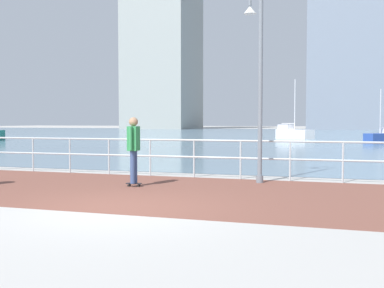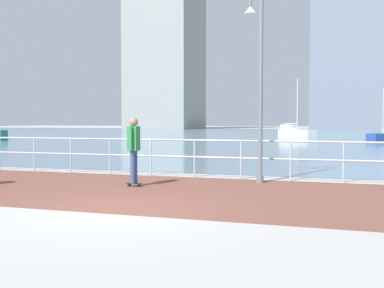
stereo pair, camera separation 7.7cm
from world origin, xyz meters
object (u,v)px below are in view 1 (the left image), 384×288
lamppost (257,70)px  skateboarder (134,145)px  sailboat_navy (293,133)px  sailboat_gray (381,136)px

lamppost → skateboarder: size_ratio=3.14×
skateboarder → sailboat_navy: (1.18, 34.45, -0.52)m
lamppost → sailboat_navy: (-1.68, 32.65, -2.53)m
sailboat_navy → sailboat_gray: sailboat_navy is taller
skateboarder → sailboat_navy: sailboat_navy is taller
lamppost → sailboat_navy: bearing=92.9°
lamppost → sailboat_gray: size_ratio=1.27×
sailboat_navy → sailboat_gray: size_ratio=1.30×
lamppost → sailboat_navy: sailboat_navy is taller
lamppost → sailboat_navy: 32.79m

